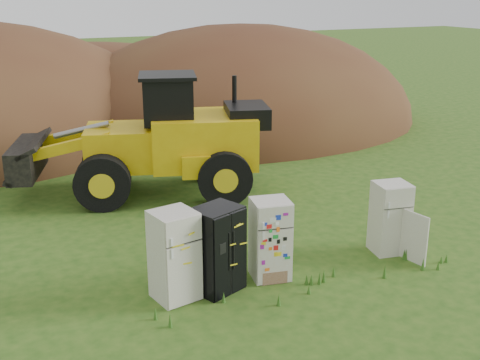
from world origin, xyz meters
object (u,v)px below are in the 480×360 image
object	(u,v)px
wheel_loader	(138,136)
fridge_black_side	(217,249)
fridge_leftmost	(174,255)
fridge_open_door	(390,218)
fridge_sticker	(270,239)

from	to	relation	value
wheel_loader	fridge_black_side	bearing A→B (deg)	-74.90
fridge_leftmost	fridge_open_door	bearing A→B (deg)	-10.99
fridge_open_door	fridge_leftmost	bearing A→B (deg)	-169.77
fridge_sticker	wheel_loader	xyz separation A→B (m)	(-0.91, 5.95, 0.85)
fridge_open_door	wheel_loader	size ratio (longest dim) A/B	0.23
fridge_black_side	fridge_open_door	size ratio (longest dim) A/B	1.07
fridge_black_side	fridge_open_door	xyz separation A→B (m)	(4.05, 0.03, -0.05)
fridge_black_side	fridge_open_door	bearing A→B (deg)	-21.18
fridge_black_side	wheel_loader	world-z (taller)	wheel_loader
fridge_leftmost	fridge_open_door	xyz separation A→B (m)	(4.88, -0.02, -0.07)
fridge_black_side	wheel_loader	distance (m)	6.06
fridge_sticker	wheel_loader	distance (m)	6.08
fridge_leftmost	wheel_loader	distance (m)	6.10
fridge_open_door	wheel_loader	world-z (taller)	wheel_loader
fridge_leftmost	fridge_sticker	size ratio (longest dim) A/B	1.05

